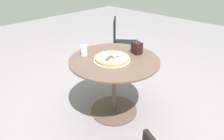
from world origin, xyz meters
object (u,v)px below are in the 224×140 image
at_px(pizza_on_tray, 112,58).
at_px(patio_chair_far, 121,40).
at_px(drinking_cup, 84,50).
at_px(pizza_server, 111,56).
at_px(napkin_dispenser, 137,48).
at_px(patio_table, 114,75).

distance_m(pizza_on_tray, patio_chair_far, 1.24).
bearing_deg(drinking_cup, pizza_server, 15.58).
distance_m(pizza_on_tray, pizza_server, 0.05).
bearing_deg(pizza_on_tray, patio_chair_far, 126.53).
relative_size(napkin_dispenser, patio_chair_far, 0.16).
distance_m(pizza_on_tray, drinking_cup, 0.34).
bearing_deg(patio_table, patio_chair_far, 127.53).
relative_size(patio_table, drinking_cup, 8.65).
bearing_deg(pizza_on_tray, drinking_cup, -159.32).
relative_size(pizza_on_tray, napkin_dispenser, 2.90).
distance_m(pizza_on_tray, napkin_dispenser, 0.33).
height_order(napkin_dispenser, patio_chair_far, patio_chair_far).
bearing_deg(napkin_dispenser, pizza_on_tray, -89.14).
relative_size(patio_table, napkin_dispenser, 7.28).
relative_size(patio_table, patio_chair_far, 1.15).
height_order(drinking_cup, napkin_dispenser, napkin_dispenser).
distance_m(patio_table, pizza_server, 0.26).
xyz_separation_m(patio_table, patio_chair_far, (-0.73, 0.95, -0.02)).
bearing_deg(drinking_cup, patio_table, 26.04).
distance_m(napkin_dispenser, patio_chair_far, 1.08).
distance_m(pizza_server, napkin_dispenser, 0.35).
bearing_deg(pizza_server, patio_chair_far, 126.35).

